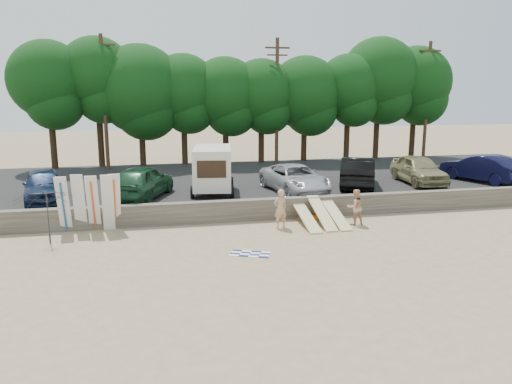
% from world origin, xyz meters
% --- Properties ---
extents(ground, '(120.00, 120.00, 0.00)m').
position_xyz_m(ground, '(0.00, 0.00, 0.00)').
color(ground, tan).
rests_on(ground, ground).
extents(seawall, '(44.00, 0.50, 1.00)m').
position_xyz_m(seawall, '(0.00, 3.00, 0.50)').
color(seawall, '#6B6356').
rests_on(seawall, ground).
extents(parking_lot, '(44.00, 14.50, 0.70)m').
position_xyz_m(parking_lot, '(0.00, 10.50, 0.35)').
color(parking_lot, '#282828').
rests_on(parking_lot, ground).
extents(treeline, '(32.98, 6.33, 9.45)m').
position_xyz_m(treeline, '(0.19, 17.47, 6.39)').
color(treeline, '#382616').
rests_on(treeline, parking_lot).
extents(utility_poles, '(25.80, 0.26, 9.00)m').
position_xyz_m(utility_poles, '(2.00, 16.00, 5.43)').
color(utility_poles, '#473321').
rests_on(utility_poles, parking_lot).
extents(box_trailer, '(2.63, 4.04, 2.42)m').
position_xyz_m(box_trailer, '(-4.00, 6.37, 2.05)').
color(box_trailer, beige).
rests_on(box_trailer, parking_lot).
extents(car_0, '(2.72, 4.89, 1.57)m').
position_xyz_m(car_0, '(-12.35, 6.20, 1.49)').
color(car_0, '#122342').
rests_on(car_0, parking_lot).
extents(car_1, '(3.71, 5.34, 1.69)m').
position_xyz_m(car_1, '(-7.67, 5.83, 1.54)').
color(car_1, '#163D24').
rests_on(car_1, parking_lot).
extents(car_2, '(3.14, 5.46, 1.43)m').
position_xyz_m(car_2, '(0.35, 5.76, 1.42)').
color(car_2, '#B5B5BB').
rests_on(car_2, parking_lot).
extents(car_3, '(3.72, 5.40, 1.69)m').
position_xyz_m(car_3, '(4.17, 6.33, 1.54)').
color(car_3, black).
rests_on(car_3, parking_lot).
extents(car_4, '(2.41, 4.99, 1.64)m').
position_xyz_m(car_4, '(8.11, 6.58, 1.52)').
color(car_4, '#8C8559').
rests_on(car_4, parking_lot).
extents(car_5, '(3.25, 5.09, 1.58)m').
position_xyz_m(car_5, '(12.08, 6.36, 1.49)').
color(car_5, black).
rests_on(car_5, parking_lot).
extents(surfboard_upright_0, '(0.54, 0.74, 2.53)m').
position_xyz_m(surfboard_upright_0, '(-10.91, 2.51, 1.27)').
color(surfboard_upright_0, silver).
rests_on(surfboard_upright_0, ground).
extents(surfboard_upright_1, '(0.53, 0.57, 2.57)m').
position_xyz_m(surfboard_upright_1, '(-10.29, 2.62, 1.28)').
color(surfboard_upright_1, silver).
rests_on(surfboard_upright_1, ground).
extents(surfboard_upright_2, '(0.53, 0.76, 2.52)m').
position_xyz_m(surfboard_upright_2, '(-9.70, 2.52, 1.26)').
color(surfboard_upright_2, silver).
rests_on(surfboard_upright_2, ground).
extents(surfboard_upright_3, '(0.53, 0.66, 2.55)m').
position_xyz_m(surfboard_upright_3, '(-9.08, 2.46, 1.27)').
color(surfboard_upright_3, silver).
rests_on(surfboard_upright_3, ground).
extents(surfboard_upright_4, '(0.59, 0.71, 2.55)m').
position_xyz_m(surfboard_upright_4, '(-8.82, 2.61, 1.27)').
color(surfboard_upright_4, silver).
rests_on(surfboard_upright_4, ground).
extents(surfboard_low_0, '(0.56, 2.93, 0.80)m').
position_xyz_m(surfboard_low_0, '(-0.38, 1.50, 0.40)').
color(surfboard_low_0, beige).
rests_on(surfboard_low_0, ground).
extents(surfboard_low_1, '(0.56, 2.85, 1.06)m').
position_xyz_m(surfboard_low_1, '(0.38, 1.60, 0.53)').
color(surfboard_low_1, beige).
rests_on(surfboard_low_1, ground).
extents(surfboard_low_2, '(0.56, 2.89, 0.93)m').
position_xyz_m(surfboard_low_2, '(1.03, 1.58, 0.46)').
color(surfboard_low_2, beige).
rests_on(surfboard_low_2, ground).
extents(beachgoer_a, '(0.73, 0.58, 1.76)m').
position_xyz_m(beachgoer_a, '(-1.65, 1.36, 0.88)').
color(beachgoer_a, tan).
rests_on(beachgoer_a, ground).
extents(beachgoer_b, '(0.87, 0.71, 1.65)m').
position_xyz_m(beachgoer_b, '(1.83, 1.16, 0.82)').
color(beachgoer_b, tan).
rests_on(beachgoer_b, ground).
extents(cooler, '(0.39, 0.31, 0.32)m').
position_xyz_m(cooler, '(0.67, 2.40, 0.16)').
color(cooler, '#289354').
rests_on(cooler, ground).
extents(gear_bag, '(0.37, 0.35, 0.22)m').
position_xyz_m(gear_bag, '(0.34, 2.40, 0.11)').
color(gear_bag, orange).
rests_on(gear_bag, ground).
extents(beach_towel, '(1.97, 1.97, 0.00)m').
position_xyz_m(beach_towel, '(-3.70, -1.91, 0.01)').
color(beach_towel, white).
rests_on(beach_towel, ground).
extents(beach_umbrella, '(2.56, 2.52, 2.20)m').
position_xyz_m(beach_umbrella, '(-11.35, 1.07, 1.10)').
color(beach_umbrella, '#22212A').
rests_on(beach_umbrella, ground).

